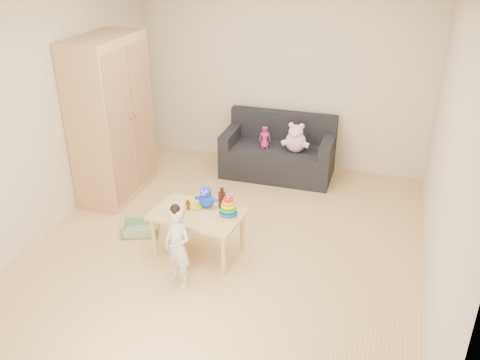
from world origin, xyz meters
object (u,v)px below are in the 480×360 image
(toddler, at_px, (178,247))
(sofa, at_px, (278,161))
(wardrobe, at_px, (111,119))
(play_table, at_px, (198,233))

(toddler, bearing_deg, sofa, 106.19)
(wardrobe, bearing_deg, sofa, 31.46)
(wardrobe, xyz_separation_m, sofa, (1.81, 1.10, -0.78))
(sofa, distance_m, play_table, 2.09)
(sofa, bearing_deg, toddler, -97.60)
(sofa, bearing_deg, wardrobe, -149.19)
(play_table, distance_m, toddler, 0.55)
(wardrobe, distance_m, toddler, 2.18)
(sofa, height_order, toddler, toddler)
(sofa, height_order, play_table, play_table)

